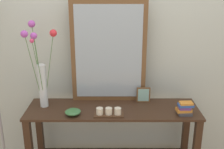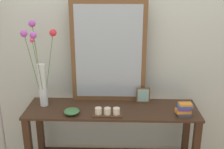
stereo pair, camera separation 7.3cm
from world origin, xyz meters
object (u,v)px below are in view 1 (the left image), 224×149
object	(u,v)px
tall_vase_left	(40,70)
candle_tray	(108,112)
picture_frame_small	(143,95)
book_stack	(184,108)
mirror_leaning	(108,52)
decorative_bowl	(72,112)
console_table	(112,137)

from	to	relation	value
tall_vase_left	candle_tray	size ratio (longest dim) A/B	3.01
picture_frame_small	book_stack	distance (m)	0.40
picture_frame_small	mirror_leaning	bearing A→B (deg)	171.16
candle_tray	decorative_bowl	xyz separation A→B (m)	(-0.30, 0.01, -0.00)
decorative_bowl	mirror_leaning	bearing A→B (deg)	45.93
picture_frame_small	decorative_bowl	world-z (taller)	picture_frame_small
mirror_leaning	decorative_bowl	bearing A→B (deg)	-134.07
mirror_leaning	picture_frame_small	bearing A→B (deg)	-8.84
picture_frame_small	decorative_bowl	size ratio (longest dim) A/B	1.08
tall_vase_left	candle_tray	xyz separation A→B (m)	(0.57, -0.18, -0.30)
mirror_leaning	picture_frame_small	world-z (taller)	mirror_leaning
console_table	candle_tray	xyz separation A→B (m)	(-0.03, -0.13, 0.32)
console_table	picture_frame_small	size ratio (longest dim) A/B	10.53
console_table	tall_vase_left	distance (m)	0.87
console_table	tall_vase_left	bearing A→B (deg)	176.16
candle_tray	mirror_leaning	bearing A→B (deg)	90.50
mirror_leaning	picture_frame_small	distance (m)	0.50
console_table	picture_frame_small	world-z (taller)	picture_frame_small
tall_vase_left	decorative_bowl	world-z (taller)	tall_vase_left
candle_tray	decorative_bowl	distance (m)	0.30
console_table	picture_frame_small	xyz separation A→B (m)	(0.28, 0.13, 0.36)
console_table	book_stack	xyz separation A→B (m)	(0.59, -0.12, 0.35)
mirror_leaning	candle_tray	xyz separation A→B (m)	(0.00, -0.31, -0.42)
console_table	decorative_bowl	xyz separation A→B (m)	(-0.33, -0.12, 0.32)
console_table	mirror_leaning	size ratio (longest dim) A/B	1.64
console_table	candle_tray	distance (m)	0.35
mirror_leaning	candle_tray	size ratio (longest dim) A/B	3.71
decorative_bowl	candle_tray	bearing A→B (deg)	-2.27
console_table	tall_vase_left	xyz separation A→B (m)	(-0.61, 0.04, 0.62)
mirror_leaning	decorative_bowl	distance (m)	0.60
tall_vase_left	picture_frame_small	xyz separation A→B (m)	(0.88, 0.09, -0.26)
decorative_bowl	book_stack	xyz separation A→B (m)	(0.92, 0.01, 0.03)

